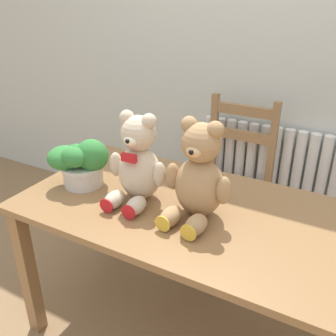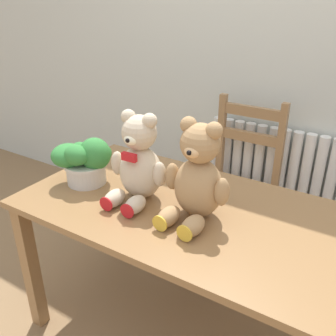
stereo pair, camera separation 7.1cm
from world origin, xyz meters
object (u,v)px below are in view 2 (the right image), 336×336
(teddy_bear_left, at_px, (139,163))
(wooden_chair_behind, at_px, (236,187))
(potted_plant, at_px, (85,159))
(teddy_bear_right, at_px, (197,178))

(teddy_bear_left, bearing_deg, wooden_chair_behind, -103.59)
(teddy_bear_left, relative_size, potted_plant, 1.45)
(potted_plant, bearing_deg, wooden_chair_behind, 59.62)
(wooden_chair_behind, height_order, teddy_bear_left, teddy_bear_left)
(wooden_chair_behind, height_order, teddy_bear_right, teddy_bear_right)
(wooden_chair_behind, relative_size, teddy_bear_left, 2.55)
(teddy_bear_left, bearing_deg, teddy_bear_right, 178.34)
(wooden_chair_behind, distance_m, teddy_bear_left, 0.87)
(teddy_bear_right, bearing_deg, teddy_bear_left, 3.04)
(teddy_bear_left, bearing_deg, potted_plant, 1.55)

